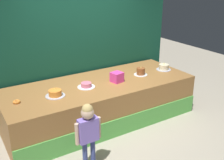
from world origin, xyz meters
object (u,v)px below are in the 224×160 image
(child_figure, at_px, (88,128))
(cake_far_left, at_px, (55,93))
(donut, at_px, (17,102))
(pink_box, at_px, (117,77))
(cake_center_right, at_px, (141,72))
(cake_center_left, at_px, (86,85))
(cake_far_right, at_px, (164,67))

(child_figure, xyz_separation_m, cake_far_left, (-0.08, 1.03, 0.15))
(cake_far_left, bearing_deg, donut, 173.20)
(pink_box, bearing_deg, child_figure, -137.60)
(pink_box, distance_m, cake_far_left, 1.22)
(child_figure, xyz_separation_m, donut, (-0.69, 1.10, 0.12))
(cake_center_right, bearing_deg, cake_far_left, -177.71)
(child_figure, xyz_separation_m, cake_center_left, (0.53, 1.10, 0.14))
(child_figure, distance_m, cake_far_left, 1.04)
(cake_far_left, distance_m, cake_center_left, 0.61)
(cake_center_left, distance_m, cake_center_right, 1.22)
(cake_center_right, bearing_deg, child_figure, -147.75)
(cake_center_right, bearing_deg, cake_far_right, -0.37)
(cake_center_left, bearing_deg, donut, -179.97)
(cake_center_left, relative_size, cake_far_right, 1.03)
(child_figure, bearing_deg, donut, 122.16)
(cake_center_right, bearing_deg, pink_box, -174.02)
(donut, distance_m, cake_center_right, 2.44)
(pink_box, height_order, cake_far_right, pink_box)
(cake_center_left, bearing_deg, cake_far_right, -0.13)
(donut, xyz_separation_m, cake_far_left, (0.61, -0.07, 0.03))
(child_figure, xyz_separation_m, pink_box, (1.14, 1.04, 0.19))
(pink_box, bearing_deg, donut, 178.01)
(donut, distance_m, cake_far_left, 0.61)
(cake_far_right, bearing_deg, pink_box, -177.19)
(child_figure, relative_size, cake_far_right, 3.33)
(child_figure, height_order, pink_box, child_figure)
(donut, height_order, cake_center_left, cake_center_left)
(cake_center_left, bearing_deg, cake_far_left, -173.14)
(cake_far_left, xyz_separation_m, cake_far_right, (2.44, 0.07, 0.01))
(cake_far_left, bearing_deg, pink_box, 0.44)
(cake_far_left, xyz_separation_m, cake_center_right, (1.83, 0.07, 0.02))
(donut, bearing_deg, pink_box, -1.99)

